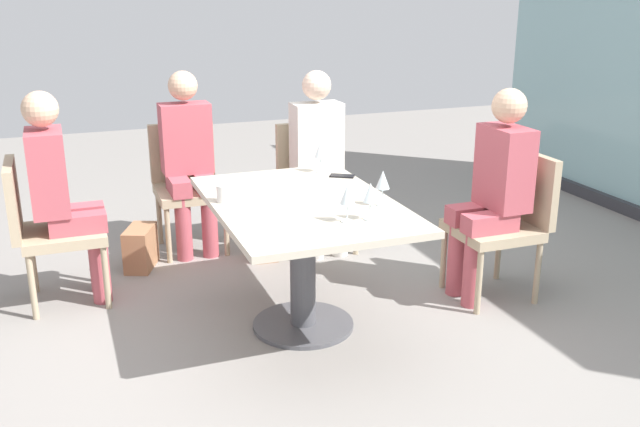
{
  "coord_description": "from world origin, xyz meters",
  "views": [
    {
      "loc": [
        3.39,
        -1.17,
        1.83
      ],
      "look_at": [
        0.0,
        0.1,
        0.65
      ],
      "focal_mm": 40.08,
      "sensor_mm": 36.0,
      "label": 1
    }
  ],
  "objects": [
    {
      "name": "wine_glass_0",
      "position": [
        -0.53,
        0.3,
        0.86
      ],
      "size": [
        0.07,
        0.07,
        0.18
      ],
      "color": "silver",
      "rests_on": "dining_table_main"
    },
    {
      "name": "person_near_window",
      "position": [
        -0.0,
        1.18,
        0.7
      ],
      "size": [
        0.34,
        0.39,
        1.26
      ],
      "color": "#B24C56",
      "rests_on": "ground_plane"
    },
    {
      "name": "chair_near_window",
      "position": [
        0.0,
        1.29,
        0.5
      ],
      "size": [
        0.46,
        0.51,
        0.87
      ],
      "color": "tan",
      "rests_on": "ground_plane"
    },
    {
      "name": "wine_glass_1",
      "position": [
        0.39,
        0.09,
        0.86
      ],
      "size": [
        0.07,
        0.07,
        0.18
      ],
      "color": "silver",
      "rests_on": "dining_table_main"
    },
    {
      "name": "handbag_0",
      "position": [
        -1.11,
        0.09,
        0.14
      ],
      "size": [
        0.31,
        0.18,
        0.28
      ],
      "primitive_type": "cube",
      "rotation": [
        0.0,
        0.0,
        -0.07
      ],
      "color": "#A3704C",
      "rests_on": "ground_plane"
    },
    {
      "name": "chair_side_end",
      "position": [
        -1.51,
        -0.34,
        0.5
      ],
      "size": [
        0.5,
        0.46,
        0.87
      ],
      "color": "tan",
      "rests_on": "ground_plane"
    },
    {
      "name": "coffee_cup",
      "position": [
        -0.13,
        -0.39,
        0.78
      ],
      "size": [
        0.08,
        0.08,
        0.09
      ],
      "primitive_type": "cylinder",
      "color": "white",
      "rests_on": "dining_table_main"
    },
    {
      "name": "wine_glass_3",
      "position": [
        0.21,
        0.36,
        0.86
      ],
      "size": [
        0.07,
        0.07,
        0.18
      ],
      "color": "silver",
      "rests_on": "dining_table_main"
    },
    {
      "name": "cell_phone_on_table",
      "position": [
        -0.39,
        0.38,
        0.73
      ],
      "size": [
        0.14,
        0.16,
        0.01
      ],
      "primitive_type": "cube",
      "rotation": [
        0.0,
        0.0,
        -0.57
      ],
      "color": "black",
      "rests_on": "dining_table_main"
    },
    {
      "name": "handbag_1",
      "position": [
        -1.19,
        -0.73,
        0.14
      ],
      "size": [
        0.34,
        0.26,
        0.28
      ],
      "primitive_type": "cube",
      "rotation": [
        0.0,
        0.0,
        -0.4
      ],
      "color": "#A3704C",
      "rests_on": "ground_plane"
    },
    {
      "name": "chair_front_left",
      "position": [
        -0.82,
        -1.29,
        0.5
      ],
      "size": [
        0.46,
        0.5,
        0.87
      ],
      "color": "tan",
      "rests_on": "ground_plane"
    },
    {
      "name": "wine_glass_2",
      "position": [
        0.4,
        0.21,
        0.86
      ],
      "size": [
        0.07,
        0.07,
        0.18
      ],
      "color": "silver",
      "rests_on": "dining_table_main"
    },
    {
      "name": "person_front_left",
      "position": [
        -0.82,
        -1.18,
        0.7
      ],
      "size": [
        0.34,
        0.39,
        1.26
      ],
      "color": "#B24C56",
      "rests_on": "ground_plane"
    },
    {
      "name": "person_side_end",
      "position": [
        -1.4,
        -0.34,
        0.7
      ],
      "size": [
        0.39,
        0.34,
        1.26
      ],
      "color": "#B24C56",
      "rests_on": "ground_plane"
    },
    {
      "name": "dining_table_main",
      "position": [
        0.0,
        0.0,
        0.56
      ],
      "size": [
        1.37,
        0.92,
        0.73
      ],
      "color": "#BCB29E",
      "rests_on": "ground_plane"
    },
    {
      "name": "ground_plane",
      "position": [
        0.0,
        0.0,
        0.0
      ],
      "size": [
        12.0,
        12.0,
        0.0
      ],
      "primitive_type": "plane",
      "color": "gray"
    },
    {
      "name": "person_far_left",
      "position": [
        -1.11,
        0.51,
        0.7
      ],
      "size": [
        0.39,
        0.34,
        1.26
      ],
      "color": "silver",
      "rests_on": "ground_plane"
    },
    {
      "name": "chair_far_left",
      "position": [
        -1.22,
        0.51,
        0.5
      ],
      "size": [
        0.5,
        0.46,
        0.87
      ],
      "color": "tan",
      "rests_on": "ground_plane"
    }
  ]
}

